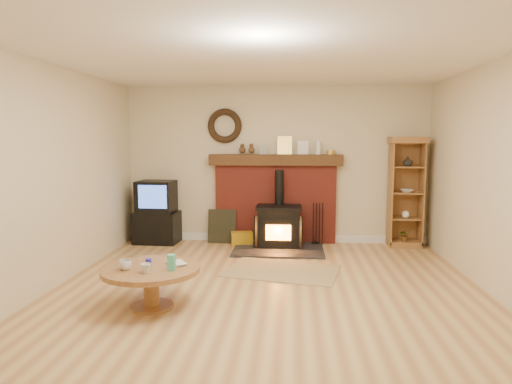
# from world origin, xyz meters

# --- Properties ---
(ground) EXTENTS (5.50, 5.50, 0.00)m
(ground) POSITION_xyz_m (0.00, 0.00, 0.00)
(ground) COLOR #AA7847
(ground) RESTS_ON ground
(room_shell) EXTENTS (5.02, 5.52, 2.61)m
(room_shell) POSITION_xyz_m (-0.02, 0.09, 1.72)
(room_shell) COLOR beige
(room_shell) RESTS_ON ground
(chimney_breast) EXTENTS (2.20, 0.22, 1.78)m
(chimney_breast) POSITION_xyz_m (0.00, 2.67, 0.80)
(chimney_breast) COLOR maroon
(chimney_breast) RESTS_ON ground
(wood_stove) EXTENTS (1.40, 1.00, 1.23)m
(wood_stove) POSITION_xyz_m (0.07, 2.27, 0.32)
(wood_stove) COLOR black
(wood_stove) RESTS_ON ground
(area_rug) EXTENTS (1.62, 1.28, 0.01)m
(area_rug) POSITION_xyz_m (0.16, 0.99, 0.01)
(area_rug) COLOR brown
(area_rug) RESTS_ON ground
(tv_unit) EXTENTS (0.74, 0.54, 1.04)m
(tv_unit) POSITION_xyz_m (-1.97, 2.47, 0.50)
(tv_unit) COLOR black
(tv_unit) RESTS_ON ground
(curio_cabinet) EXTENTS (0.57, 0.41, 1.77)m
(curio_cabinet) POSITION_xyz_m (2.10, 2.55, 0.89)
(curio_cabinet) COLOR brown
(curio_cabinet) RESTS_ON ground
(firelog_box) EXTENTS (0.38, 0.28, 0.22)m
(firelog_box) POSITION_xyz_m (-0.53, 2.40, 0.11)
(firelog_box) COLOR #BAC90B
(firelog_box) RESTS_ON ground
(leaning_painting) EXTENTS (0.47, 0.13, 0.56)m
(leaning_painting) POSITION_xyz_m (-0.89, 2.55, 0.28)
(leaning_painting) COLOR black
(leaning_painting) RESTS_ON ground
(fire_tools) EXTENTS (0.19, 0.16, 0.70)m
(fire_tools) POSITION_xyz_m (0.69, 2.50, 0.16)
(fire_tools) COLOR black
(fire_tools) RESTS_ON ground
(coffee_table) EXTENTS (1.01, 1.01, 0.59)m
(coffee_table) POSITION_xyz_m (-1.16, -0.44, 0.35)
(coffee_table) COLOR brown
(coffee_table) RESTS_ON ground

